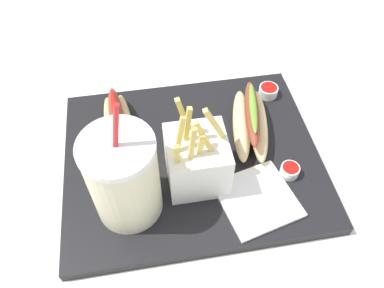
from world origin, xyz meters
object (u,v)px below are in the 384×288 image
(hot_dog_2, at_px, (250,122))
(fries_basket, at_px, (195,160))
(soda_cup, at_px, (124,178))
(ketchup_cup_1, at_px, (290,170))
(ketchup_cup_2, at_px, (268,91))
(napkin_stack, at_px, (257,199))
(hot_dog_1, at_px, (119,125))

(hot_dog_2, bearing_deg, fries_basket, -144.69)
(fries_basket, bearing_deg, soda_cup, -162.16)
(soda_cup, xyz_separation_m, ketchup_cup_1, (0.26, 0.02, -0.07))
(ketchup_cup_2, bearing_deg, fries_basket, -136.26)
(fries_basket, xyz_separation_m, napkin_stack, (0.09, -0.06, -0.04))
(fries_basket, relative_size, ketchup_cup_1, 5.17)
(soda_cup, height_order, hot_dog_2, soda_cup)
(napkin_stack, bearing_deg, soda_cup, 172.94)
(hot_dog_2, bearing_deg, ketchup_cup_2, 54.72)
(hot_dog_2, height_order, ketchup_cup_2, hot_dog_2)
(fries_basket, relative_size, napkin_stack, 1.43)
(ketchup_cup_1, relative_size, ketchup_cup_2, 0.85)
(soda_cup, bearing_deg, fries_basket, 17.84)
(soda_cup, relative_size, ketchup_cup_1, 7.18)
(ketchup_cup_1, bearing_deg, hot_dog_2, 113.15)
(soda_cup, distance_m, ketchup_cup_1, 0.27)
(fries_basket, bearing_deg, ketchup_cup_2, 43.74)
(hot_dog_1, height_order, ketchup_cup_2, hot_dog_1)
(ketchup_cup_1, height_order, napkin_stack, ketchup_cup_1)
(soda_cup, height_order, ketchup_cup_2, soda_cup)
(fries_basket, bearing_deg, hot_dog_1, 136.08)
(hot_dog_1, bearing_deg, napkin_stack, -39.81)
(ketchup_cup_1, bearing_deg, hot_dog_1, 154.05)
(hot_dog_1, xyz_separation_m, hot_dog_2, (0.23, -0.03, 0.00))
(soda_cup, distance_m, hot_dog_2, 0.25)
(ketchup_cup_1, xyz_separation_m, napkin_stack, (-0.06, -0.04, -0.01))
(soda_cup, height_order, hot_dog_1, soda_cup)
(soda_cup, bearing_deg, hot_dog_1, 93.27)
(ketchup_cup_1, bearing_deg, ketchup_cup_2, 84.21)
(hot_dog_2, distance_m, ketchup_cup_2, 0.11)
(fries_basket, relative_size, hot_dog_2, 0.93)
(fries_basket, height_order, napkin_stack, fries_basket)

